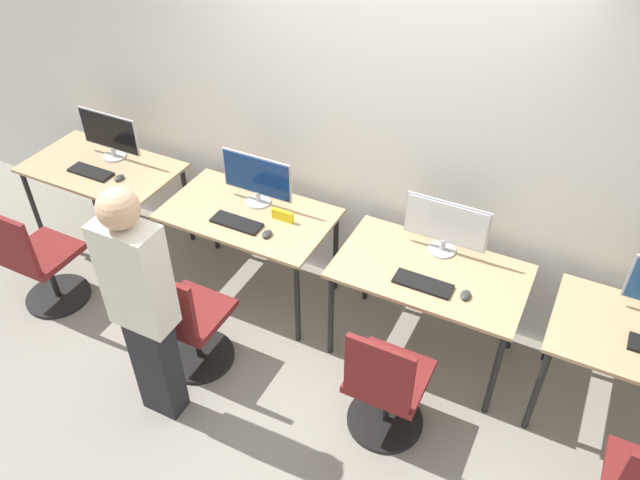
{
  "coord_description": "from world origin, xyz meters",
  "views": [
    {
      "loc": [
        1.38,
        -2.6,
        3.37
      ],
      "look_at": [
        0.0,
        0.14,
        0.9
      ],
      "focal_mm": 35.0,
      "sensor_mm": 36.0,
      "label": 1
    }
  ],
  "objects_px": {
    "monitor_far_left": "(110,134)",
    "office_chair_right": "(385,390)",
    "keyboard_far_left": "(91,172)",
    "mouse_right": "(466,295)",
    "mouse_left": "(267,234)",
    "person_left": "(142,303)",
    "office_chair_left": "(189,325)",
    "monitor_right": "(446,225)",
    "mouse_far_left": "(119,178)",
    "office_chair_far_left": "(40,265)",
    "keyboard_right": "(423,284)",
    "monitor_left": "(257,178)",
    "keyboard_left": "(237,223)"
  },
  "relations": [
    {
      "from": "office_chair_far_left",
      "to": "office_chair_right",
      "type": "height_order",
      "value": "same"
    },
    {
      "from": "monitor_left",
      "to": "monitor_right",
      "type": "relative_size",
      "value": 1.0
    },
    {
      "from": "monitor_far_left",
      "to": "keyboard_right",
      "type": "relative_size",
      "value": 1.5
    },
    {
      "from": "person_left",
      "to": "mouse_right",
      "type": "xyz_separation_m",
      "value": [
        1.57,
        1.05,
        -0.16
      ]
    },
    {
      "from": "mouse_left",
      "to": "person_left",
      "type": "height_order",
      "value": "person_left"
    },
    {
      "from": "person_left",
      "to": "keyboard_right",
      "type": "bearing_deg",
      "value": 38.43
    },
    {
      "from": "mouse_far_left",
      "to": "keyboard_right",
      "type": "height_order",
      "value": "mouse_far_left"
    },
    {
      "from": "keyboard_far_left",
      "to": "monitor_right",
      "type": "relative_size",
      "value": 0.66
    },
    {
      "from": "mouse_left",
      "to": "office_chair_right",
      "type": "xyz_separation_m",
      "value": [
        1.11,
        -0.55,
        -0.39
      ]
    },
    {
      "from": "office_chair_far_left",
      "to": "person_left",
      "type": "bearing_deg",
      "value": -15.21
    },
    {
      "from": "keyboard_far_left",
      "to": "mouse_far_left",
      "type": "relative_size",
      "value": 4.06
    },
    {
      "from": "office_chair_left",
      "to": "keyboard_right",
      "type": "bearing_deg",
      "value": 26.47
    },
    {
      "from": "office_chair_left",
      "to": "person_left",
      "type": "distance_m",
      "value": 0.66
    },
    {
      "from": "monitor_right",
      "to": "office_chair_far_left",
      "type": "bearing_deg",
      "value": -158.72
    },
    {
      "from": "monitor_right",
      "to": "office_chair_right",
      "type": "height_order",
      "value": "monitor_right"
    },
    {
      "from": "office_chair_left",
      "to": "keyboard_far_left",
      "type": "bearing_deg",
      "value": 152.82
    },
    {
      "from": "mouse_far_left",
      "to": "monitor_left",
      "type": "relative_size",
      "value": 0.16
    },
    {
      "from": "monitor_far_left",
      "to": "office_chair_right",
      "type": "distance_m",
      "value": 2.93
    },
    {
      "from": "office_chair_far_left",
      "to": "mouse_right",
      "type": "xyz_separation_m",
      "value": [
        2.93,
        0.68,
        0.39
      ]
    },
    {
      "from": "keyboard_left",
      "to": "office_chair_left",
      "type": "bearing_deg",
      "value": -88.05
    },
    {
      "from": "mouse_far_left",
      "to": "keyboard_right",
      "type": "xyz_separation_m",
      "value": [
        2.46,
        -0.07,
        -0.01
      ]
    },
    {
      "from": "keyboard_left",
      "to": "mouse_far_left",
      "type": "bearing_deg",
      "value": 176.51
    },
    {
      "from": "office_chair_far_left",
      "to": "mouse_left",
      "type": "distance_m",
      "value": 1.73
    },
    {
      "from": "office_chair_far_left",
      "to": "monitor_right",
      "type": "height_order",
      "value": "monitor_right"
    },
    {
      "from": "keyboard_far_left",
      "to": "office_chair_right",
      "type": "distance_m",
      "value": 2.82
    },
    {
      "from": "monitor_right",
      "to": "keyboard_far_left",
      "type": "bearing_deg",
      "value": -173.06
    },
    {
      "from": "mouse_far_left",
      "to": "mouse_left",
      "type": "xyz_separation_m",
      "value": [
        1.36,
        -0.09,
        0.0
      ]
    },
    {
      "from": "mouse_right",
      "to": "office_chair_right",
      "type": "bearing_deg",
      "value": -113.71
    },
    {
      "from": "monitor_far_left",
      "to": "office_chair_far_left",
      "type": "xyz_separation_m",
      "value": [
        0.06,
        -0.98,
        -0.57
      ]
    },
    {
      "from": "monitor_left",
      "to": "office_chair_left",
      "type": "relative_size",
      "value": 0.6
    },
    {
      "from": "monitor_far_left",
      "to": "person_left",
      "type": "relative_size",
      "value": 0.33
    },
    {
      "from": "person_left",
      "to": "keyboard_far_left",
      "type": "bearing_deg",
      "value": 142.82
    },
    {
      "from": "monitor_far_left",
      "to": "mouse_left",
      "type": "xyz_separation_m",
      "value": [
        1.62,
        -0.33,
        -0.19
      ]
    },
    {
      "from": "keyboard_left",
      "to": "mouse_left",
      "type": "relative_size",
      "value": 4.06
    },
    {
      "from": "mouse_left",
      "to": "keyboard_right",
      "type": "bearing_deg",
      "value": 0.69
    },
    {
      "from": "keyboard_left",
      "to": "office_chair_left",
      "type": "xyz_separation_m",
      "value": [
        0.02,
        -0.67,
        -0.38
      ]
    },
    {
      "from": "mouse_left",
      "to": "keyboard_right",
      "type": "relative_size",
      "value": 0.25
    },
    {
      "from": "keyboard_far_left",
      "to": "office_chair_right",
      "type": "relative_size",
      "value": 0.4
    },
    {
      "from": "mouse_far_left",
      "to": "mouse_left",
      "type": "relative_size",
      "value": 1.0
    },
    {
      "from": "keyboard_left",
      "to": "person_left",
      "type": "relative_size",
      "value": 0.22
    },
    {
      "from": "mouse_far_left",
      "to": "office_chair_left",
      "type": "distance_m",
      "value": 1.4
    },
    {
      "from": "mouse_left",
      "to": "monitor_right",
      "type": "height_order",
      "value": "monitor_right"
    },
    {
      "from": "monitor_far_left",
      "to": "office_chair_far_left",
      "type": "bearing_deg",
      "value": -86.67
    },
    {
      "from": "keyboard_far_left",
      "to": "office_chair_right",
      "type": "bearing_deg",
      "value": -12.65
    },
    {
      "from": "office_chair_left",
      "to": "monitor_right",
      "type": "relative_size",
      "value": 1.65
    },
    {
      "from": "person_left",
      "to": "mouse_right",
      "type": "distance_m",
      "value": 1.89
    },
    {
      "from": "monitor_far_left",
      "to": "office_chair_right",
      "type": "bearing_deg",
      "value": -17.97
    },
    {
      "from": "keyboard_far_left",
      "to": "mouse_right",
      "type": "height_order",
      "value": "mouse_right"
    },
    {
      "from": "mouse_far_left",
      "to": "monitor_right",
      "type": "relative_size",
      "value": 0.16
    },
    {
      "from": "office_chair_far_left",
      "to": "mouse_right",
      "type": "bearing_deg",
      "value": 13.01
    }
  ]
}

